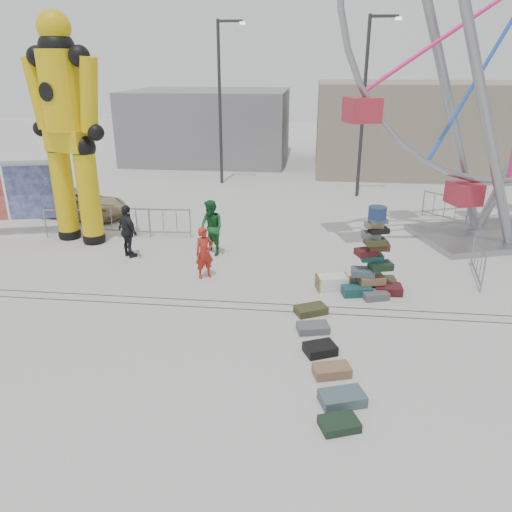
# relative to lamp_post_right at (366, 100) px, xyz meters

# --- Properties ---
(ground) EXTENTS (90.00, 90.00, 0.00)m
(ground) POSITION_rel_lamp_post_right_xyz_m (-3.09, -13.00, -4.48)
(ground) COLOR #9E9E99
(ground) RESTS_ON ground
(track_line_near) EXTENTS (40.00, 0.04, 0.01)m
(track_line_near) POSITION_rel_lamp_post_right_xyz_m (-3.09, -12.40, -4.48)
(track_line_near) COLOR #47443F
(track_line_near) RESTS_ON ground
(track_line_far) EXTENTS (40.00, 0.04, 0.01)m
(track_line_far) POSITION_rel_lamp_post_right_xyz_m (-3.09, -12.00, -4.48)
(track_line_far) COLOR #47443F
(track_line_far) RESTS_ON ground
(building_right) EXTENTS (12.00, 8.00, 5.00)m
(building_right) POSITION_rel_lamp_post_right_xyz_m (3.91, 7.00, -1.98)
(building_right) COLOR gray
(building_right) RESTS_ON ground
(building_left) EXTENTS (10.00, 8.00, 4.40)m
(building_left) POSITION_rel_lamp_post_right_xyz_m (-9.09, 9.00, -2.28)
(building_left) COLOR gray
(building_left) RESTS_ON ground
(lamp_post_right) EXTENTS (1.41, 0.25, 8.00)m
(lamp_post_right) POSITION_rel_lamp_post_right_xyz_m (0.00, 0.00, 0.00)
(lamp_post_right) COLOR #2D2D30
(lamp_post_right) RESTS_ON ground
(lamp_post_left) EXTENTS (1.41, 0.25, 8.00)m
(lamp_post_left) POSITION_rel_lamp_post_right_xyz_m (-7.00, 2.00, 0.00)
(lamp_post_left) COLOR #2D2D30
(lamp_post_left) RESTS_ON ground
(suitcase_tower) EXTENTS (1.79, 1.58, 2.49)m
(suitcase_tower) POSITION_rel_lamp_post_right_xyz_m (-0.53, -10.85, -3.79)
(suitcase_tower) COLOR #18484A
(suitcase_tower) RESTS_ON ground
(crash_test_dummy) EXTENTS (3.11, 1.51, 7.88)m
(crash_test_dummy) POSITION_rel_lamp_post_right_xyz_m (-10.56, -7.62, -0.33)
(crash_test_dummy) COLOR black
(crash_test_dummy) RESTS_ON ground
(banner_scaffold) EXTENTS (3.83, 1.59, 2.75)m
(banner_scaffold) POSITION_rel_lamp_post_right_xyz_m (-13.34, -7.49, -2.42)
(banner_scaffold) COLOR gray
(banner_scaffold) RESTS_ON ground
(steamer_trunk) EXTENTS (0.98, 0.70, 0.41)m
(steamer_trunk) POSITION_rel_lamp_post_right_xyz_m (-1.59, -10.87, -4.28)
(steamer_trunk) COLOR silver
(steamer_trunk) RESTS_ON ground
(row_case_0) EXTENTS (0.93, 0.79, 0.20)m
(row_case_0) POSITION_rel_lamp_post_right_xyz_m (-2.18, -12.42, -4.38)
(row_case_0) COLOR #383B1D
(row_case_0) RESTS_ON ground
(row_case_1) EXTENTS (0.84, 0.63, 0.18)m
(row_case_1) POSITION_rel_lamp_post_right_xyz_m (-2.12, -13.34, -4.39)
(row_case_1) COLOR #56595D
(row_case_1) RESTS_ON ground
(row_case_2) EXTENTS (0.83, 0.74, 0.22)m
(row_case_2) POSITION_rel_lamp_post_right_xyz_m (-1.95, -14.30, -4.37)
(row_case_2) COLOR black
(row_case_2) RESTS_ON ground
(row_case_3) EXTENTS (0.85, 0.62, 0.22)m
(row_case_3) POSITION_rel_lamp_post_right_xyz_m (-1.72, -15.12, -4.37)
(row_case_3) COLOR #886345
(row_case_3) RESTS_ON ground
(row_case_4) EXTENTS (0.97, 0.76, 0.22)m
(row_case_4) POSITION_rel_lamp_post_right_xyz_m (-1.54, -16.02, -4.37)
(row_case_4) COLOR #455B62
(row_case_4) RESTS_ON ground
(row_case_5) EXTENTS (0.81, 0.68, 0.17)m
(row_case_5) POSITION_rel_lamp_post_right_xyz_m (-1.63, -16.73, -4.40)
(row_case_5) COLOR black
(row_case_5) RESTS_ON ground
(barricade_dummy_a) EXTENTS (2.00, 0.32, 1.10)m
(barricade_dummy_a) POSITION_rel_lamp_post_right_xyz_m (-10.98, -7.38, -3.93)
(barricade_dummy_a) COLOR gray
(barricade_dummy_a) RESTS_ON ground
(barricade_dummy_b) EXTENTS (2.00, 0.24, 1.10)m
(barricade_dummy_b) POSITION_rel_lamp_post_right_xyz_m (-9.19, -6.93, -3.93)
(barricade_dummy_b) COLOR gray
(barricade_dummy_b) RESTS_ON ground
(barricade_dummy_c) EXTENTS (2.00, 0.21, 1.10)m
(barricade_dummy_c) POSITION_rel_lamp_post_right_xyz_m (-7.68, -6.94, -3.93)
(barricade_dummy_c) COLOR gray
(barricade_dummy_c) RESTS_ON ground
(barricade_wheel_front) EXTENTS (0.38, 1.99, 1.10)m
(barricade_wheel_front) POSITION_rel_lamp_post_right_xyz_m (2.72, -9.63, -3.93)
(barricade_wheel_front) COLOR gray
(barricade_wheel_front) RESTS_ON ground
(barricade_wheel_back) EXTENTS (1.46, 1.51, 1.10)m
(barricade_wheel_back) POSITION_rel_lamp_post_right_xyz_m (3.12, -3.71, -3.93)
(barricade_wheel_back) COLOR gray
(barricade_wheel_back) RESTS_ON ground
(pedestrian_red) EXTENTS (0.68, 0.63, 1.57)m
(pedestrian_red) POSITION_rel_lamp_post_right_xyz_m (-5.38, -10.44, -3.70)
(pedestrian_red) COLOR #A62017
(pedestrian_red) RESTS_ON ground
(pedestrian_green) EXTENTS (1.15, 1.12, 1.86)m
(pedestrian_green) POSITION_rel_lamp_post_right_xyz_m (-5.55, -8.50, -3.55)
(pedestrian_green) COLOR #165A23
(pedestrian_green) RESTS_ON ground
(pedestrian_black) EXTENTS (1.08, 1.00, 1.78)m
(pedestrian_black) POSITION_rel_lamp_post_right_xyz_m (-8.24, -9.04, -3.59)
(pedestrian_black) COLOR black
(pedestrian_black) RESTS_ON ground
(parked_suv) EXTENTS (4.38, 2.83, 1.12)m
(parked_suv) POSITION_rel_lamp_post_right_xyz_m (-11.85, -4.78, -3.92)
(parked_suv) COLOR tan
(parked_suv) RESTS_ON ground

